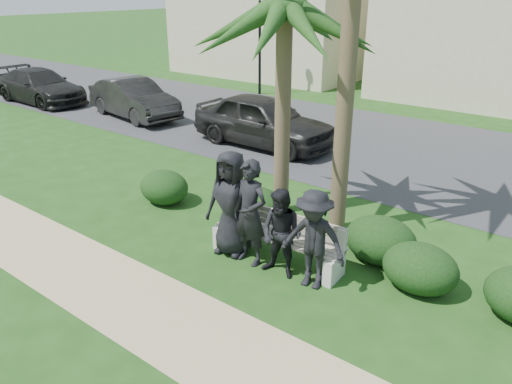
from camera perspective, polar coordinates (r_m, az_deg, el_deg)
ground at (r=8.67m, az=-0.80°, el=-8.87°), size 160.00×160.00×0.00m
footpath at (r=7.60m, az=-9.59°, el=-14.34°), size 30.00×1.60×0.01m
asphalt_street at (r=15.21m, az=18.44°, el=4.08°), size 160.00×8.00×0.01m
stucco_bldg_left at (r=29.02m, az=3.14°, el=20.82°), size 10.40×8.40×7.30m
stucco_bldg_right at (r=24.44m, az=25.99°, el=18.43°), size 8.40×8.40×7.30m
street_lamp at (r=22.45m, az=0.44°, el=18.52°), size 0.36×0.36×4.29m
park_bench at (r=8.79m, az=2.49°, el=-5.58°), size 2.45×0.72×0.84m
man_a at (r=8.81m, az=-2.85°, el=-1.31°), size 1.02×0.74×1.92m
man_b at (r=8.48m, az=-0.68°, el=-2.42°), size 0.71×0.48×1.88m
man_c at (r=8.18m, az=2.93°, el=-4.83°), size 0.78×0.63×1.53m
man_d at (r=7.90m, az=6.58°, el=-5.44°), size 1.15×0.76×1.67m
hedge_a at (r=11.30m, az=-10.46°, el=0.65°), size 1.16×0.96×0.76m
hedge_c at (r=10.07m, az=0.02°, el=-1.59°), size 1.24×1.02×0.81m
hedge_d at (r=9.04m, az=14.05°, el=-5.19°), size 1.27×1.05×0.83m
hedge_e at (r=8.41m, az=18.26°, el=-8.12°), size 1.21×1.00×0.79m
palm_left at (r=9.87m, az=3.31°, el=20.05°), size 3.00×3.00×5.05m
car_a at (r=15.11m, az=0.85°, el=8.17°), size 4.51×1.82×1.54m
car_b at (r=19.03m, az=-13.80°, el=10.31°), size 4.38×2.08×1.39m
car_c at (r=22.85m, az=-23.43°, el=11.04°), size 4.64×1.90×1.35m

